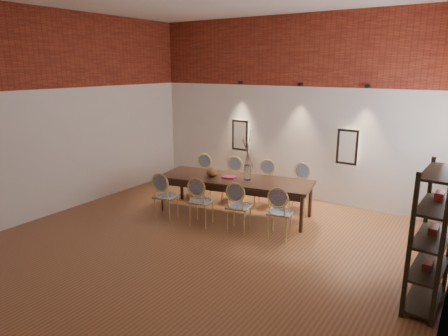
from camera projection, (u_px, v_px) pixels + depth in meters
The scene contains 24 objects.
floor at pixel (198, 251), 6.51m from camera, with size 7.00×7.00×0.02m, color brown.
wall_back at pixel (293, 109), 8.88m from camera, with size 7.00×0.10×4.00m, color silver.
wall_left at pixel (54, 114), 7.91m from camera, with size 0.10×7.00×4.00m, color silver.
brick_band_back at pixel (294, 50), 8.51m from camera, with size 7.00×0.02×1.50m, color maroon.
brick_band_left at pixel (49, 48), 7.56m from camera, with size 0.02×7.00×1.50m, color maroon.
niche_left at pixel (241, 135), 9.67m from camera, with size 0.36×0.06×0.66m, color #FFEAC6.
niche_right at pixel (348, 147), 8.28m from camera, with size 0.36×0.06×0.66m, color #FFEAC6.
spot_fixture_left at pixel (241, 83), 9.33m from camera, with size 0.08×0.08×0.10m, color black.
spot_fixture_mid at pixel (300, 84), 8.53m from camera, with size 0.08×0.08×0.10m, color black.
spot_fixture_right at pixel (368, 86), 7.78m from camera, with size 0.08×0.08×0.10m, color black.
dining_table at pixel (235, 196), 8.06m from camera, with size 3.05×0.98×0.75m, color #382116.
chair_near_a at pixel (166, 196), 7.77m from camera, with size 0.44×0.44×0.94m, color tan, non-canonical shape.
chair_near_b at pixel (201, 201), 7.49m from camera, with size 0.44×0.44×0.94m, color tan, non-canonical shape.
chair_near_c at pixel (239, 206), 7.21m from camera, with size 0.44×0.44×0.94m, color tan, non-canonical shape.
chair_near_d at pixel (280, 212), 6.92m from camera, with size 0.44×0.44×0.94m, color tan, non-canonical shape.
chair_far_a at pixel (201, 176), 9.15m from camera, with size 0.44×0.44×0.94m, color tan, non-canonical shape.
chair_far_b at pixel (231, 180), 8.87m from camera, with size 0.44×0.44×0.94m, color tan, non-canonical shape.
chair_far_c at pixel (264, 184), 8.58m from camera, with size 0.44×0.44×0.94m, color tan, non-canonical shape.
chair_far_d at pixel (299, 188), 8.30m from camera, with size 0.44×0.44×0.94m, color tan, non-canonical shape.
vase at pixel (247, 172), 7.83m from camera, with size 0.14×0.14×0.30m, color silver.
dried_branches at pixel (248, 150), 7.72m from camera, with size 0.50×0.50×0.70m, color #4D3F2E, non-canonical shape.
bowl at pixel (212, 172), 8.08m from camera, with size 0.24×0.24×0.18m, color brown.
book at pixel (229, 177), 8.00m from camera, with size 0.26×0.18×0.03m, color #8E1246.
shelving_rack at pixel (432, 237), 4.86m from camera, with size 0.38×1.00×1.80m, color black, non-canonical shape.
Camera 1 is at (3.64, -4.75, 2.93)m, focal length 32.00 mm.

